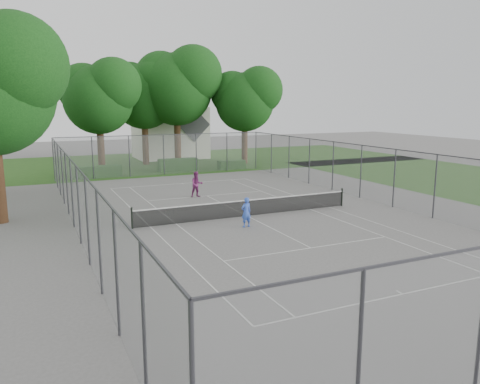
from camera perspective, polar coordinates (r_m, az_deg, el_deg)
name	(u,v)px	position (r m, az deg, el deg)	size (l,w,h in m)	color
ground	(247,216)	(26.03, 0.92, -2.97)	(120.00, 120.00, 0.00)	#64625F
grass_far	(141,163)	(50.40, -11.95, 3.49)	(60.00, 20.00, 0.00)	#234B15
court_markings	(247,216)	(26.03, 0.92, -2.96)	(11.03, 23.83, 0.01)	silver
tennis_net	(248,207)	(25.91, 0.92, -1.87)	(12.87, 0.10, 1.10)	black
perimeter_fence	(248,184)	(25.66, 0.93, 0.96)	(18.08, 34.08, 3.52)	#38383D
tree_far_left	(99,94)	(44.46, -16.79, 11.38)	(7.09, 6.48, 10.20)	#3C2415
tree_far_midleft	(145,91)	(48.68, -11.55, 11.98)	(7.48, 6.83, 10.75)	#3C2415
tree_far_midright	(178,83)	(47.98, -7.63, 13.00)	(8.23, 7.51, 11.83)	#3C2415
tree_far_right	(246,97)	(48.52, 0.70, 11.48)	(6.87, 6.28, 9.88)	#3C2415
hedge_left	(98,171)	(41.60, -16.87, 2.42)	(3.79, 1.14, 0.95)	#204C18
hedge_mid	(178,165)	(43.89, -7.56, 3.32)	(3.60, 1.03, 1.13)	#204C18
hedge_right	(231,165)	(44.99, -1.05, 3.37)	(2.60, 0.95, 0.78)	#204C18
house	(170,124)	(54.43, -8.57, 8.19)	(7.68, 5.95, 9.56)	white
girl_player	(246,212)	(23.64, 0.76, -2.48)	(0.56, 0.37, 1.53)	blue
woman_player	(197,184)	(31.30, -5.29, 0.93)	(0.83, 0.65, 1.72)	#802A69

